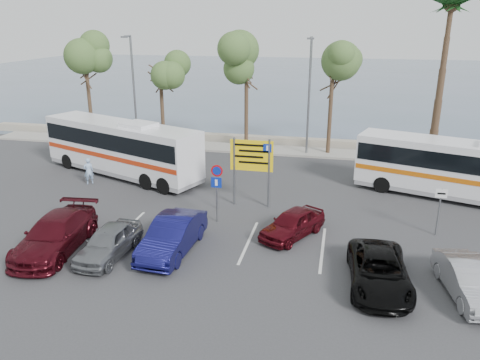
% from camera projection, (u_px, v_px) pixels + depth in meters
% --- Properties ---
extents(ground, '(120.00, 120.00, 0.00)m').
position_uv_depth(ground, '(217.00, 229.00, 21.68)').
color(ground, '#363639').
rests_on(ground, ground).
extents(kerb_strip, '(44.00, 2.40, 0.15)m').
position_uv_depth(kerb_strip, '(266.00, 150.00, 34.60)').
color(kerb_strip, gray).
rests_on(kerb_strip, ground).
extents(seawall, '(48.00, 0.80, 0.60)m').
position_uv_depth(seawall, '(270.00, 140.00, 36.37)').
color(seawall, gray).
rests_on(seawall, ground).
extents(sea, '(140.00, 140.00, 0.00)m').
position_uv_depth(sea, '(311.00, 79.00, 77.12)').
color(sea, '#42586A').
rests_on(sea, ground).
extents(tree_far_left, '(3.20, 3.20, 7.60)m').
position_uv_depth(tree_far_left, '(85.00, 60.00, 35.41)').
color(tree_far_left, '#382619').
rests_on(tree_far_left, kerb_strip).
extents(tree_left, '(3.20, 3.20, 7.20)m').
position_uv_depth(tree_left, '(160.00, 66.00, 34.30)').
color(tree_left, '#382619').
rests_on(tree_left, kerb_strip).
extents(tree_mid, '(3.20, 3.20, 8.00)m').
position_uv_depth(tree_mid, '(247.00, 58.00, 32.77)').
color(tree_mid, '#382619').
rests_on(tree_mid, kerb_strip).
extents(tree_right, '(3.20, 3.20, 7.40)m').
position_uv_depth(tree_right, '(333.00, 67.00, 31.71)').
color(tree_right, '#382619').
rests_on(tree_right, kerb_strip).
extents(palm_tree, '(4.80, 4.80, 11.20)m').
position_uv_depth(palm_tree, '(451.00, 8.00, 29.09)').
color(palm_tree, '#382619').
rests_on(palm_tree, kerb_strip).
extents(street_lamp_left, '(0.45, 1.15, 8.01)m').
position_uv_depth(street_lamp_left, '(133.00, 85.00, 34.71)').
color(street_lamp_left, slate).
rests_on(street_lamp_left, kerb_strip).
extents(street_lamp_right, '(0.45, 1.15, 8.01)m').
position_uv_depth(street_lamp_right, '(309.00, 90.00, 32.08)').
color(street_lamp_right, slate).
rests_on(street_lamp_right, kerb_strip).
extents(direction_sign, '(2.20, 0.12, 3.60)m').
position_uv_depth(direction_sign, '(252.00, 161.00, 23.65)').
color(direction_sign, slate).
rests_on(direction_sign, ground).
extents(sign_no_stop, '(0.60, 0.08, 2.35)m').
position_uv_depth(sign_no_stop, '(217.00, 180.00, 23.50)').
color(sign_no_stop, slate).
rests_on(sign_no_stop, ground).
extents(sign_parking, '(0.50, 0.07, 2.25)m').
position_uv_depth(sign_parking, '(217.00, 193.00, 21.98)').
color(sign_parking, slate).
rests_on(sign_parking, ground).
extents(sign_taxi, '(0.50, 0.07, 2.20)m').
position_uv_depth(sign_taxi, '(440.00, 206.00, 20.61)').
color(sign_taxi, slate).
rests_on(sign_taxi, ground).
extents(lane_markings, '(12.02, 4.20, 0.01)m').
position_uv_depth(lane_markings, '(187.00, 236.00, 20.99)').
color(lane_markings, silver).
rests_on(lane_markings, ground).
extents(coach_bus_left, '(11.33, 6.40, 3.51)m').
position_uv_depth(coach_bus_left, '(121.00, 150.00, 28.75)').
color(coach_bus_left, silver).
rests_on(coach_bus_left, ground).
extents(coach_bus_right, '(10.86, 5.48, 3.33)m').
position_uv_depth(coach_bus_right, '(460.00, 172.00, 24.83)').
color(coach_bus_right, silver).
rests_on(coach_bus_right, ground).
extents(car_silver_a, '(1.71, 3.81, 1.27)m').
position_uv_depth(car_silver_a, '(109.00, 242.00, 18.97)').
color(car_silver_a, slate).
rests_on(car_silver_a, ground).
extents(car_blue, '(1.76, 4.53, 1.47)m').
position_uv_depth(car_blue, '(173.00, 235.00, 19.34)').
color(car_blue, '#10104C').
rests_on(car_blue, ground).
extents(car_maroon, '(2.50, 5.22, 1.47)m').
position_uv_depth(car_maroon, '(55.00, 234.00, 19.43)').
color(car_maroon, '#440B13').
rests_on(car_maroon, ground).
extents(car_red, '(3.03, 3.87, 1.23)m').
position_uv_depth(car_red, '(293.00, 223.00, 20.76)').
color(car_red, '#4E0B13').
rests_on(car_red, ground).
extents(suv_black, '(2.27, 4.56, 1.24)m').
position_uv_depth(suv_black, '(379.00, 271.00, 16.83)').
color(suv_black, black).
rests_on(suv_black, ground).
extents(car_silver_b, '(1.93, 3.98, 1.26)m').
position_uv_depth(car_silver_b, '(468.00, 280.00, 16.22)').
color(car_silver_b, '#9A9A9F').
rests_on(car_silver_b, ground).
extents(pedestrian_near, '(0.68, 0.66, 1.57)m').
position_uv_depth(pedestrian_near, '(89.00, 171.00, 27.43)').
color(pedestrian_near, '#95B4D9').
rests_on(pedestrian_near, ground).
extents(pedestrian_far, '(1.15, 1.21, 1.98)m').
position_uv_depth(pedestrian_far, '(445.00, 181.00, 25.14)').
color(pedestrian_far, '#32384C').
rests_on(pedestrian_far, ground).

